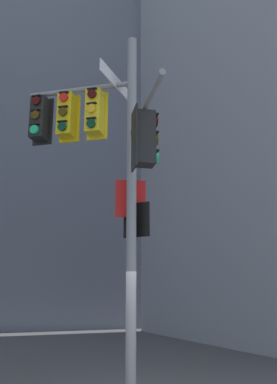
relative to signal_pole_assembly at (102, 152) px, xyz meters
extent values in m
cube|color=slate|center=(2.44, 26.09, 19.21)|extent=(14.43, 14.43, 48.34)
cylinder|color=gray|center=(0.59, -0.19, -1.12)|extent=(0.20, 0.20, 7.68)
cylinder|color=gray|center=(-0.40, 0.52, 1.62)|extent=(2.05, 1.51, 0.11)
cylinder|color=gray|center=(0.37, -1.46, 0.41)|extent=(0.56, 2.56, 0.11)
cube|color=yellow|center=(0.01, 0.46, 1.02)|extent=(0.41, 0.30, 1.14)
cube|color=yellow|center=(-0.10, 0.31, 1.02)|extent=(0.47, 0.47, 1.00)
cylinder|color=#360605|center=(-0.22, 0.15, 1.37)|extent=(0.20, 0.17, 0.20)
cube|color=black|center=(-0.22, 0.14, 1.49)|extent=(0.22, 0.19, 0.02)
cylinder|color=yellow|center=(-0.22, 0.15, 1.02)|extent=(0.20, 0.17, 0.20)
cube|color=black|center=(-0.22, 0.14, 1.14)|extent=(0.22, 0.19, 0.02)
cylinder|color=#06311C|center=(-0.22, 0.15, 0.67)|extent=(0.20, 0.17, 0.20)
cube|color=black|center=(-0.22, 0.14, 0.79)|extent=(0.22, 0.19, 0.02)
cube|color=yellow|center=(-0.54, 0.86, 1.02)|extent=(0.41, 0.30, 1.14)
cube|color=yellow|center=(-0.65, 0.70, 1.02)|extent=(0.47, 0.47, 1.00)
cylinder|color=red|center=(-0.76, 0.54, 1.37)|extent=(0.20, 0.17, 0.20)
cube|color=black|center=(-0.77, 0.53, 1.49)|extent=(0.22, 0.19, 0.02)
cylinder|color=#3C2C06|center=(-0.76, 0.54, 1.02)|extent=(0.20, 0.17, 0.20)
cube|color=black|center=(-0.77, 0.53, 1.14)|extent=(0.22, 0.19, 0.02)
cylinder|color=#06311C|center=(-0.76, 0.54, 0.67)|extent=(0.20, 0.17, 0.20)
cube|color=black|center=(-0.77, 0.53, 0.79)|extent=(0.22, 0.19, 0.02)
cube|color=black|center=(-1.08, 1.25, 1.02)|extent=(0.41, 0.30, 1.14)
cube|color=black|center=(-1.19, 1.09, 1.02)|extent=(0.47, 0.47, 1.00)
cylinder|color=#360605|center=(-1.31, 0.93, 1.37)|extent=(0.20, 0.17, 0.20)
cube|color=black|center=(-1.31, 0.93, 1.49)|extent=(0.22, 0.19, 0.02)
cylinder|color=#3C2C06|center=(-1.31, 0.93, 1.02)|extent=(0.20, 0.17, 0.20)
cube|color=black|center=(-1.31, 0.93, 1.14)|extent=(0.22, 0.19, 0.02)
cylinder|color=#19C672|center=(-1.31, 0.93, 0.67)|extent=(0.20, 0.17, 0.20)
cube|color=black|center=(-1.31, 0.93, 0.79)|extent=(0.22, 0.19, 0.02)
cube|color=black|center=(0.18, -1.43, -0.19)|extent=(0.11, 0.48, 1.14)
cube|color=black|center=(0.37, -1.46, -0.19)|extent=(0.39, 0.39, 1.00)
cylinder|color=#360605|center=(0.56, -1.49, 0.16)|extent=(0.09, 0.21, 0.20)
cube|color=black|center=(0.57, -1.49, 0.28)|extent=(0.11, 0.23, 0.02)
cylinder|color=#3C2C06|center=(0.56, -1.49, -0.19)|extent=(0.09, 0.21, 0.20)
cube|color=black|center=(0.57, -1.49, -0.07)|extent=(0.11, 0.23, 0.02)
cylinder|color=#19C672|center=(0.56, -1.49, -0.54)|extent=(0.09, 0.21, 0.20)
cube|color=black|center=(0.57, -1.49, -0.42)|extent=(0.11, 0.23, 0.02)
cube|color=white|center=(0.34, 0.05, 1.68)|extent=(1.20, 1.28, 0.28)
cube|color=#19479E|center=(0.34, 0.05, 1.68)|extent=(1.17, 1.24, 0.24)
cube|color=red|center=(0.65, 0.02, -0.94)|extent=(0.62, 0.19, 0.80)
cube|color=white|center=(0.65, 0.02, -0.94)|extent=(0.58, 0.17, 0.76)
cube|color=black|center=(0.76, -0.04, -1.40)|extent=(0.41, 0.46, 0.72)
cube|color=white|center=(0.76, -0.04, -1.40)|extent=(0.38, 0.43, 0.68)
camera|label=1|loc=(-2.28, -7.85, -2.95)|focal=38.54mm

